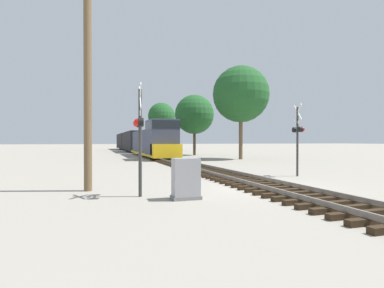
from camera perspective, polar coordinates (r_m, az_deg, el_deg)
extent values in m
plane|color=gray|center=(13.09, 13.36, -8.06)|extent=(400.00, 400.00, 0.00)
cube|color=black|center=(9.18, 30.53, -11.30)|extent=(2.60, 0.22, 0.16)
cube|color=black|center=(9.58, 27.79, -10.80)|extent=(2.60, 0.22, 0.16)
cube|color=black|center=(10.00, 25.29, -10.31)|extent=(2.60, 0.22, 0.16)
cube|color=black|center=(10.44, 22.99, -9.84)|extent=(2.60, 0.22, 0.16)
cube|color=black|center=(10.89, 20.89, -9.40)|extent=(2.60, 0.22, 0.16)
cube|color=black|center=(11.36, 18.96, -8.98)|extent=(2.60, 0.22, 0.16)
cube|color=black|center=(11.83, 17.19, -8.59)|extent=(2.60, 0.22, 0.16)
cube|color=black|center=(12.32, 15.57, -8.22)|extent=(2.60, 0.22, 0.16)
cube|color=black|center=(12.82, 14.07, -7.88)|extent=(2.60, 0.22, 0.16)
cube|color=black|center=(13.33, 12.69, -7.55)|extent=(2.60, 0.22, 0.16)
cube|color=black|center=(13.84, 11.41, -7.25)|extent=(2.60, 0.22, 0.16)
cube|color=black|center=(14.36, 10.22, -6.96)|extent=(2.60, 0.22, 0.16)
cube|color=black|center=(14.89, 9.12, -6.70)|extent=(2.60, 0.22, 0.16)
cube|color=black|center=(15.42, 8.09, -6.44)|extent=(2.60, 0.22, 0.16)
cube|color=black|center=(15.96, 7.14, -6.21)|extent=(2.60, 0.22, 0.16)
cube|color=black|center=(16.50, 6.25, -5.98)|extent=(2.60, 0.22, 0.16)
cube|color=black|center=(17.05, 5.41, -5.77)|extent=(2.60, 0.22, 0.16)
cube|color=black|center=(17.59, 4.63, -5.57)|extent=(2.60, 0.22, 0.16)
cube|color=black|center=(18.15, 3.90, -5.39)|extent=(2.60, 0.22, 0.16)
cube|color=black|center=(18.70, 3.21, -5.21)|extent=(2.60, 0.22, 0.16)
cube|color=black|center=(19.26, 2.56, -5.04)|extent=(2.60, 0.22, 0.16)
cube|color=black|center=(19.82, 1.94, -4.89)|extent=(2.60, 0.22, 0.16)
cube|color=black|center=(20.38, 1.36, -4.73)|extent=(2.60, 0.22, 0.16)
cube|color=black|center=(20.95, 0.82, -4.59)|extent=(2.60, 0.22, 0.16)
cube|color=black|center=(21.51, 0.30, -4.46)|extent=(2.60, 0.22, 0.16)
cube|color=black|center=(22.08, -0.19, -4.33)|extent=(2.60, 0.22, 0.16)
cube|color=black|center=(22.65, -0.66, -4.21)|extent=(2.60, 0.22, 0.16)
cube|color=black|center=(23.22, -1.10, -4.09)|extent=(2.60, 0.22, 0.16)
cube|color=black|center=(23.79, -1.53, -3.98)|extent=(2.60, 0.22, 0.16)
cube|color=black|center=(24.37, -1.93, -3.87)|extent=(2.60, 0.22, 0.16)
cube|color=black|center=(24.94, -2.31, -3.77)|extent=(2.60, 0.22, 0.16)
cube|color=black|center=(25.52, -2.68, -3.67)|extent=(2.60, 0.22, 0.16)
cube|color=black|center=(26.10, -3.03, -3.58)|extent=(2.60, 0.22, 0.16)
cube|color=black|center=(26.68, -3.36, -3.49)|extent=(2.60, 0.22, 0.16)
cube|color=black|center=(27.26, -3.68, -3.40)|extent=(2.60, 0.22, 0.16)
cube|color=black|center=(27.84, -3.99, -3.32)|extent=(2.60, 0.22, 0.16)
cube|color=black|center=(28.42, -4.29, -3.24)|extent=(2.60, 0.22, 0.16)
cube|color=black|center=(29.00, -4.57, -3.17)|extent=(2.60, 0.22, 0.16)
cube|color=black|center=(29.58, -4.84, -3.09)|extent=(2.60, 0.22, 0.16)
cube|color=black|center=(30.16, -5.10, -3.02)|extent=(2.60, 0.22, 0.16)
cube|color=black|center=(30.75, -5.35, -2.96)|extent=(2.60, 0.22, 0.16)
cube|color=black|center=(31.33, -5.59, -2.89)|extent=(2.60, 0.22, 0.16)
cube|color=slate|center=(12.70, 10.58, -7.25)|extent=(0.07, 160.00, 0.15)
cube|color=slate|center=(13.44, 15.99, -6.83)|extent=(0.07, 160.00, 0.15)
cube|color=#33384C|center=(40.52, -8.47, 0.35)|extent=(2.43, 12.82, 3.03)
cube|color=#33384C|center=(31.71, -5.77, 1.07)|extent=(2.85, 4.03, 3.88)
cube|color=black|center=(31.75, -5.77, 3.53)|extent=(2.88, 4.07, 0.85)
cube|color=gold|center=(29.76, -4.94, -1.32)|extent=(2.85, 1.83, 1.36)
cube|color=gold|center=(37.85, -7.77, -1.77)|extent=(2.91, 17.95, 0.24)
cube|color=black|center=(32.01, -5.87, -2.07)|extent=(1.58, 2.20, 1.00)
cube|color=black|center=(43.71, -9.17, -1.37)|extent=(1.58, 2.20, 1.00)
cube|color=black|center=(55.83, -11.11, 0.57)|extent=(2.71, 15.04, 3.37)
cube|color=black|center=(51.00, -10.45, -1.16)|extent=(1.58, 2.20, 0.90)
cube|color=black|center=(60.70, -11.67, -0.89)|extent=(1.58, 2.20, 0.90)
cube|color=black|center=(72.31, -12.70, 0.56)|extent=(2.71, 15.04, 3.37)
cube|color=black|center=(67.46, -12.31, -0.75)|extent=(1.58, 2.20, 0.90)
cube|color=black|center=(77.19, -13.04, -0.59)|extent=(1.58, 2.20, 0.90)
cylinder|color=#333333|center=(10.67, -9.85, 0.21)|extent=(0.12, 0.12, 3.79)
cube|color=white|center=(10.78, -9.86, 8.72)|extent=(0.10, 0.93, 0.93)
cube|color=white|center=(10.78, -9.86, 8.72)|extent=(0.10, 0.93, 0.93)
cube|color=black|center=(10.69, -9.86, 4.00)|extent=(0.13, 0.86, 0.06)
cylinder|color=black|center=(11.04, -9.97, 3.89)|extent=(0.20, 0.31, 0.30)
sphere|color=red|center=(11.04, -10.49, 3.89)|extent=(0.26, 0.26, 0.26)
cylinder|color=black|center=(10.35, -9.73, 4.12)|extent=(0.20, 0.31, 0.30)
sphere|color=red|center=(10.34, -10.29, 4.12)|extent=(0.26, 0.26, 0.26)
cube|color=white|center=(10.72, -9.86, 5.81)|extent=(0.06, 0.32, 0.20)
cylinder|color=#333333|center=(17.65, 19.44, 0.42)|extent=(0.12, 0.12, 3.85)
cube|color=white|center=(17.73, 19.46, 5.68)|extent=(0.20, 0.92, 0.93)
cube|color=white|center=(17.73, 19.46, 5.68)|extent=(0.20, 0.92, 0.93)
cube|color=black|center=(17.67, 19.45, 2.61)|extent=(0.22, 0.86, 0.06)
cylinder|color=black|center=(17.35, 19.97, 2.64)|extent=(0.23, 0.33, 0.30)
sphere|color=red|center=(17.40, 20.26, 2.64)|extent=(0.26, 0.26, 0.26)
cylinder|color=black|center=(17.98, 18.95, 2.57)|extent=(0.23, 0.33, 0.30)
sphere|color=red|center=(18.02, 19.23, 2.57)|extent=(0.26, 0.26, 0.26)
cube|color=white|center=(17.68, 19.45, 3.91)|extent=(0.09, 0.32, 0.20)
cube|color=slate|center=(10.22, -1.17, -10.14)|extent=(0.98, 0.57, 0.12)
cube|color=#939399|center=(10.11, -1.17, -6.29)|extent=(0.89, 0.52, 1.26)
cylinder|color=brown|center=(12.68, -19.25, 12.06)|extent=(0.31, 0.31, 8.99)
cylinder|color=brown|center=(32.82, 9.27, 1.67)|extent=(0.41, 0.41, 5.21)
sphere|color=#1E5123|center=(33.21, 9.28, 9.34)|extent=(6.09, 6.09, 6.09)
cylinder|color=#473521|center=(41.59, 0.47, 0.63)|extent=(0.38, 0.38, 4.04)
sphere|color=#1E5123|center=(41.76, 0.47, 5.66)|extent=(5.44, 5.44, 5.44)
cylinder|color=brown|center=(64.85, -5.82, 1.28)|extent=(0.46, 0.46, 5.60)
sphere|color=#1E5123|center=(65.06, -5.82, 5.29)|extent=(5.83, 5.83, 5.83)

